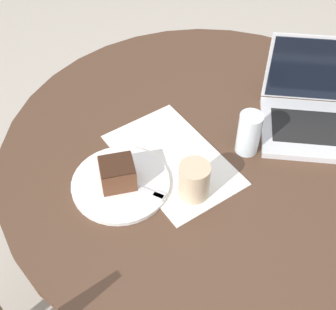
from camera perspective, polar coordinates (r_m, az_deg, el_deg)
name	(u,v)px	position (r m, az deg, el deg)	size (l,w,h in m)	color
ground_plane	(198,278)	(1.88, 3.74, -14.78)	(12.00, 12.00, 0.00)	#B7AD9E
dining_table	(208,186)	(1.40, 4.88, -3.82)	(1.14, 1.14, 0.75)	#4C3323
paper_document	(173,160)	(1.23, 0.59, -0.55)	(0.40, 0.29, 0.00)	white
plate	(121,184)	(1.18, -5.79, -3.49)	(0.25, 0.25, 0.01)	white
cake_slice	(117,173)	(1.15, -6.18, -2.23)	(0.09, 0.10, 0.07)	brown
fork	(139,188)	(1.15, -3.50, -4.06)	(0.14, 0.12, 0.00)	silver
coffee_glass	(194,181)	(1.12, 3.20, -3.16)	(0.08, 0.08, 0.10)	#C6AD89
water_glass	(249,133)	(1.23, 9.82, 2.63)	(0.06, 0.06, 0.12)	silver
laptop	(319,114)	(1.36, 17.95, 4.80)	(0.36, 0.39, 0.23)	silver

